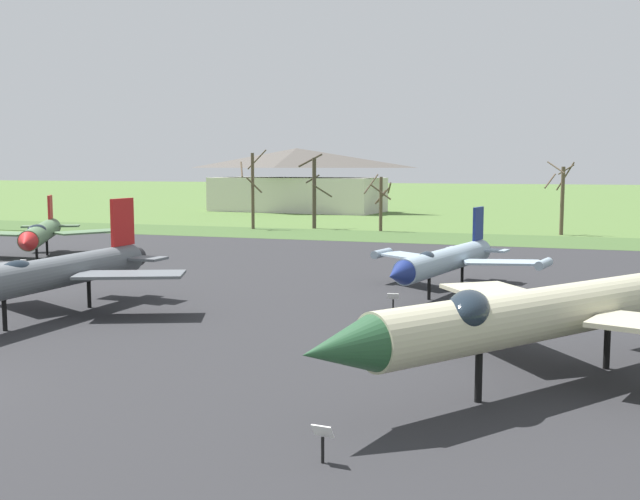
# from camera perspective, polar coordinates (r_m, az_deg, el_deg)

# --- Properties ---
(asphalt_apron) EXTENTS (70.59, 62.81, 0.05)m
(asphalt_apron) POSITION_cam_1_polar(r_m,az_deg,el_deg) (41.01, -9.79, -3.55)
(asphalt_apron) COLOR #28282B
(asphalt_apron) RESTS_ON ground
(grass_verge_strip) EXTENTS (130.59, 12.00, 0.06)m
(grass_verge_strip) POSITION_cam_1_polar(r_m,az_deg,el_deg) (75.73, 3.80, 1.06)
(grass_verge_strip) COLOR #3D5A2C
(grass_verge_strip) RESTS_ON ground
(jet_fighter_front_left) EXTENTS (11.82, 15.64, 5.37)m
(jet_fighter_front_left) POSITION_cam_1_polar(r_m,az_deg,el_deg) (36.28, -20.29, -1.71)
(jet_fighter_front_left) COLOR #565B60
(jet_fighter_front_left) RESTS_ON ground
(jet_fighter_front_right) EXTENTS (10.43, 13.69, 4.59)m
(jet_fighter_front_right) POSITION_cam_1_polar(r_m,az_deg,el_deg) (41.65, 9.54, -0.74)
(jet_fighter_front_right) COLOR #8EA3B2
(jet_fighter_front_right) RESTS_ON ground
(info_placard_front_right) EXTENTS (0.58, 0.33, 1.07)m
(info_placard_front_right) POSITION_cam_1_polar(r_m,az_deg,el_deg) (35.66, 5.61, -3.90)
(info_placard_front_right) COLOR black
(info_placard_front_right) RESTS_ON ground
(jet_fighter_rear_center) EXTENTS (12.20, 13.71, 4.69)m
(jet_fighter_rear_center) POSITION_cam_1_polar(r_m,az_deg,el_deg) (59.86, -20.51, 1.23)
(jet_fighter_rear_center) COLOR #4C6B47
(jet_fighter_rear_center) RESTS_ON ground
(info_placard_rear_center) EXTENTS (0.47, 0.31, 1.04)m
(info_placard_rear_center) POSITION_cam_1_polar(r_m,az_deg,el_deg) (52.18, -21.62, -1.11)
(info_placard_rear_center) COLOR black
(info_placard_rear_center) RESTS_ON ground
(jet_fighter_rear_right) EXTENTS (13.16, 15.30, 5.91)m
(jet_fighter_rear_right) POSITION_cam_1_polar(r_m,az_deg,el_deg) (24.61, 16.43, -4.59)
(jet_fighter_rear_right) COLOR #B7B293
(jet_fighter_rear_right) RESTS_ON ground
(info_placard_rear_right) EXTENTS (0.52, 0.28, 1.00)m
(info_placard_rear_right) POSITION_cam_1_polar(r_m,az_deg,el_deg) (18.15, 0.21, -14.28)
(info_placard_rear_right) COLOR black
(info_placard_rear_right) RESTS_ON ground
(bare_tree_far_left) EXTENTS (3.03, 2.99, 8.96)m
(bare_tree_far_left) POSITION_cam_1_polar(r_m,az_deg,el_deg) (84.25, -5.20, 4.75)
(bare_tree_far_left) COLOR brown
(bare_tree_far_left) RESTS_ON ground
(bare_tree_left_of_center) EXTENTS (4.11, 4.11, 8.57)m
(bare_tree_left_of_center) POSITION_cam_1_polar(r_m,az_deg,el_deg) (85.29, -0.44, 4.61)
(bare_tree_left_of_center) COLOR #42382D
(bare_tree_left_of_center) RESTS_ON ground
(bare_tree_center) EXTENTS (3.10, 3.11, 6.23)m
(bare_tree_center) POSITION_cam_1_polar(r_m,az_deg,el_deg) (81.32, 4.66, 3.80)
(bare_tree_center) COLOR brown
(bare_tree_center) RESTS_ON ground
(bare_tree_right_of_center) EXTENTS (2.93, 3.43, 7.59)m
(bare_tree_right_of_center) POSITION_cam_1_polar(r_m,az_deg,el_deg) (81.14, 17.96, 3.93)
(bare_tree_right_of_center) COLOR brown
(bare_tree_right_of_center) RESTS_ON ground
(visitor_building) EXTENTS (28.82, 13.84, 9.93)m
(visitor_building) POSITION_cam_1_polar(r_m,az_deg,el_deg) (118.11, -1.78, 5.33)
(visitor_building) COLOR beige
(visitor_building) RESTS_ON ground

